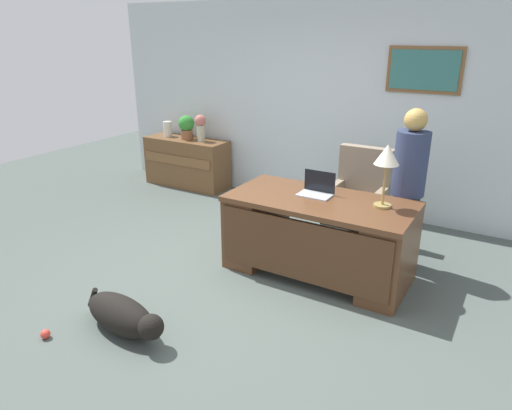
{
  "coord_description": "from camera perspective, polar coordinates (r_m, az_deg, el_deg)",
  "views": [
    {
      "loc": [
        2.28,
        -3.2,
        2.28
      ],
      "look_at": [
        0.19,
        0.3,
        0.75
      ],
      "focal_mm": 32.44,
      "sensor_mm": 36.0,
      "label": 1
    }
  ],
  "objects": [
    {
      "name": "desk_lamp",
      "position": [
        4.23,
        15.84,
        5.52
      ],
      "size": [
        0.22,
        0.22,
        0.58
      ],
      "color": "#9E8447",
      "rests_on": "desk"
    },
    {
      "name": "vase_with_flowers",
      "position": [
        7.01,
        -6.86,
        9.67
      ],
      "size": [
        0.17,
        0.17,
        0.39
      ],
      "color": "#B9BB9F",
      "rests_on": "credenza"
    },
    {
      "name": "vase_empty",
      "position": [
        7.44,
        -10.85,
        9.2
      ],
      "size": [
        0.13,
        0.13,
        0.23
      ],
      "primitive_type": "cylinder",
      "color": "silver",
      "rests_on": "credenza"
    },
    {
      "name": "potted_plant",
      "position": [
        7.18,
        -8.58,
        9.6
      ],
      "size": [
        0.24,
        0.24,
        0.36
      ],
      "color": "brown",
      "rests_on": "credenza"
    },
    {
      "name": "desk",
      "position": [
        4.56,
        7.59,
        -3.64
      ],
      "size": [
        1.77,
        0.87,
        0.78
      ],
      "color": "brown",
      "rests_on": "ground_plane"
    },
    {
      "name": "person_standing",
      "position": [
        4.78,
        18.19,
        1.9
      ],
      "size": [
        0.32,
        0.32,
        1.62
      ],
      "color": "#262323",
      "rests_on": "ground_plane"
    },
    {
      "name": "laptop",
      "position": [
        4.55,
        7.53,
        1.97
      ],
      "size": [
        0.32,
        0.22,
        0.22
      ],
      "color": "#B2B5BA",
      "rests_on": "desk"
    },
    {
      "name": "dog_toy_ball",
      "position": [
        4.15,
        -24.54,
        -14.28
      ],
      "size": [
        0.08,
        0.08,
        0.08
      ],
      "primitive_type": "sphere",
      "color": "#E53F33",
      "rests_on": "ground_plane"
    },
    {
      "name": "armchair",
      "position": [
        5.33,
        12.52,
        0.38
      ],
      "size": [
        0.6,
        0.59,
        1.08
      ],
      "color": "gray",
      "rests_on": "ground_plane"
    },
    {
      "name": "credenza",
      "position": [
        7.32,
        -8.48,
        5.23
      ],
      "size": [
        1.34,
        0.5,
        0.74
      ],
      "color": "brown",
      "rests_on": "ground_plane"
    },
    {
      "name": "dog_toy_bone",
      "position": [
        4.27,
        -18.2,
        -12.48
      ],
      "size": [
        0.08,
        0.16,
        0.05
      ],
      "primitive_type": "ellipsoid",
      "rotation": [
        0.0,
        0.0,
        1.36
      ],
      "color": "beige",
      "rests_on": "ground_plane"
    },
    {
      "name": "back_wall",
      "position": [
        6.3,
        9.56,
        11.83
      ],
      "size": [
        7.0,
        0.16,
        2.7
      ],
      "color": "silver",
      "rests_on": "ground_plane"
    },
    {
      "name": "dog_lying",
      "position": [
        3.94,
        -16.03,
        -12.99
      ],
      "size": [
        0.91,
        0.38,
        0.3
      ],
      "color": "black",
      "rests_on": "ground_plane"
    },
    {
      "name": "ground_plane",
      "position": [
        4.54,
        -4.06,
        -9.62
      ],
      "size": [
        12.0,
        12.0,
        0.0
      ],
      "primitive_type": "plane",
      "color": "#4C5651"
    }
  ]
}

